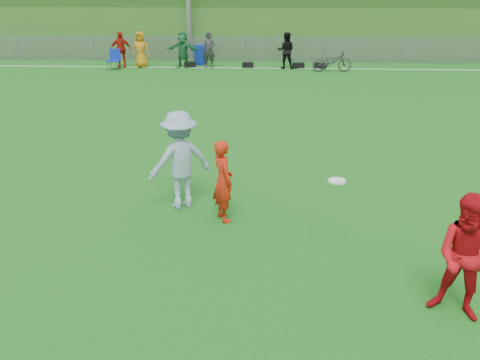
# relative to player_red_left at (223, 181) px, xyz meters

# --- Properties ---
(ground) EXTENTS (120.00, 120.00, 0.00)m
(ground) POSITION_rel_player_red_left_xyz_m (-0.42, -1.07, -0.78)
(ground) COLOR #156615
(ground) RESTS_ON ground
(sideline_far) EXTENTS (60.00, 0.10, 0.01)m
(sideline_far) POSITION_rel_player_red_left_xyz_m (-0.42, 16.93, -0.77)
(sideline_far) COLOR white
(sideline_far) RESTS_ON ground
(fence) EXTENTS (58.00, 0.06, 1.30)m
(fence) POSITION_rel_player_red_left_xyz_m (-0.42, 18.93, -0.13)
(fence) COLOR gray
(fence) RESTS_ON ground
(berm) EXTENTS (120.00, 18.00, 3.00)m
(berm) POSITION_rel_player_red_left_xyz_m (-0.42, 29.93, 0.72)
(berm) COLOR #205618
(berm) RESTS_ON ground
(spectator_row) EXTENTS (8.96, 0.72, 1.69)m
(spectator_row) POSITION_rel_player_red_left_xyz_m (-3.04, 16.93, 0.07)
(spectator_row) COLOR #B01A0C
(spectator_row) RESTS_ON ground
(gear_bags) EXTENTS (6.94, 0.54, 0.26)m
(gear_bags) POSITION_rel_player_red_left_xyz_m (0.57, 17.03, -0.65)
(gear_bags) COLOR black
(gear_bags) RESTS_ON ground
(player_red_left) EXTENTS (0.58, 0.67, 1.56)m
(player_red_left) POSITION_rel_player_red_left_xyz_m (0.00, 0.00, 0.00)
(player_red_left) COLOR red
(player_red_left) RESTS_ON ground
(player_red_center) EXTENTS (1.07, 1.00, 1.77)m
(player_red_center) POSITION_rel_player_red_left_xyz_m (3.45, -2.85, 0.11)
(player_red_center) COLOR red
(player_red_center) RESTS_ON ground
(player_blue) EXTENTS (1.44, 1.24, 1.94)m
(player_blue) POSITION_rel_player_red_left_xyz_m (-0.88, 0.55, 0.19)
(player_blue) COLOR #8DA9C3
(player_blue) RESTS_ON ground
(frisbee) EXTENTS (0.28, 0.28, 0.03)m
(frisbee) POSITION_rel_player_red_left_xyz_m (1.88, -1.39, 0.59)
(frisbee) COLOR silver
(frisbee) RESTS_ON ground
(recycling_bin) EXTENTS (0.84, 0.84, 0.96)m
(recycling_bin) POSITION_rel_player_red_left_xyz_m (-2.63, 17.93, -0.30)
(recycling_bin) COLOR #0E2898
(recycling_bin) RESTS_ON ground
(camp_chair) EXTENTS (0.56, 0.57, 0.95)m
(camp_chair) POSITION_rel_player_red_left_xyz_m (-6.54, 16.15, -0.50)
(camp_chair) COLOR #1028AE
(camp_chair) RESTS_ON ground
(bicycle) EXTENTS (1.87, 0.80, 0.95)m
(bicycle) POSITION_rel_player_red_left_xyz_m (3.72, 16.13, -0.30)
(bicycle) COLOR #2A2A2C
(bicycle) RESTS_ON ground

